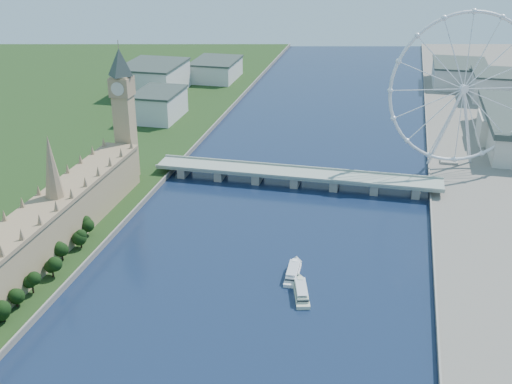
% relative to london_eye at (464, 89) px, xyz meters
% --- Properties ---
extents(parliament_range, '(24.00, 200.00, 70.00)m').
position_rel_london_eye_xyz_m(parliament_range, '(-247.98, -185.08, -49.04)').
color(parliament_range, tan).
rests_on(parliament_range, ground).
extents(big_ben, '(20.02, 20.02, 110.00)m').
position_rel_london_eye_xyz_m(big_ben, '(-247.98, -77.08, -0.95)').
color(big_ben, tan).
rests_on(big_ben, ground).
extents(westminster_bridge, '(220.00, 22.00, 9.50)m').
position_rel_london_eye_xyz_m(westminster_bridge, '(-119.98, -55.08, -60.89)').
color(westminster_bridge, gray).
rests_on(westminster_bridge, ground).
extents(london_eye, '(113.60, 39.12, 124.30)m').
position_rel_london_eye_xyz_m(london_eye, '(0.00, 0.00, 0.00)').
color(london_eye, silver).
rests_on(london_eye, ground).
extents(county_hall, '(54.00, 144.00, 35.00)m').
position_rel_london_eye_xyz_m(county_hall, '(55.02, 74.92, -67.52)').
color(county_hall, beige).
rests_on(county_hall, ground).
extents(city_skyline, '(505.00, 280.00, 32.00)m').
position_rel_london_eye_xyz_m(city_skyline, '(-80.75, 205.00, -50.56)').
color(city_skyline, beige).
rests_on(city_skyline, ground).
extents(tour_boat_near, '(8.40, 29.45, 6.45)m').
position_rel_london_eye_xyz_m(tour_boat_near, '(-99.11, -190.52, -67.52)').
color(tour_boat_near, white).
rests_on(tour_boat_near, ground).
extents(tour_boat_far, '(14.88, 31.03, 6.65)m').
position_rel_london_eye_xyz_m(tour_boat_far, '(-91.06, -210.01, -67.52)').
color(tour_boat_far, beige).
rests_on(tour_boat_far, ground).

